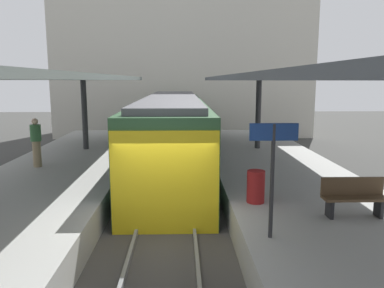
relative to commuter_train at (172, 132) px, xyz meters
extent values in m
plane|color=#383835|center=(0.00, -7.75, -1.73)|extent=(80.00, 80.00, 0.00)
cube|color=#9E9E99|center=(-3.80, -7.75, -1.23)|extent=(4.40, 28.00, 1.00)
cube|color=#9E9E99|center=(3.80, -7.75, -1.23)|extent=(4.40, 28.00, 1.00)
cube|color=#423F3D|center=(0.00, -7.75, -1.63)|extent=(3.20, 28.00, 0.20)
cube|color=slate|center=(-0.72, -7.75, -1.46)|extent=(0.08, 28.00, 0.14)
cube|color=slate|center=(0.72, -7.75, -1.46)|extent=(0.08, 28.00, 0.14)
cube|color=#2D5633|center=(0.00, 0.03, -0.08)|extent=(2.70, 15.35, 2.90)
cube|color=yellow|center=(0.00, -7.67, -0.23)|extent=(2.65, 0.08, 2.60)
cube|color=black|center=(-1.37, 0.03, 0.27)|extent=(0.04, 14.12, 0.76)
cube|color=black|center=(1.37, 0.03, 0.27)|extent=(0.04, 14.12, 0.76)
cube|color=#515156|center=(0.00, 0.03, 1.47)|extent=(2.16, 14.58, 0.20)
cylinder|color=#333335|center=(-3.80, -0.05, 0.77)|extent=(0.24, 0.24, 3.00)
cube|color=slate|center=(-3.80, -6.35, 2.35)|extent=(4.18, 21.00, 0.16)
cylinder|color=#333335|center=(3.80, -0.05, 0.76)|extent=(0.24, 0.24, 2.98)
cube|color=#3D4247|center=(3.80, -6.35, 2.34)|extent=(4.18, 21.00, 0.16)
cube|color=black|center=(3.66, -8.77, -0.53)|extent=(0.08, 0.32, 0.40)
cube|color=black|center=(4.76, -8.77, -0.53)|extent=(0.08, 0.32, 0.40)
cube|color=#4C3823|center=(4.21, -8.77, -0.30)|extent=(1.40, 0.40, 0.06)
cube|color=#4C3823|center=(4.21, -8.59, -0.07)|extent=(1.40, 0.06, 0.40)
cylinder|color=#262628|center=(2.10, -9.81, 0.37)|extent=(0.08, 0.08, 2.20)
cube|color=navy|center=(2.10, -9.81, 1.32)|extent=(0.90, 0.06, 0.32)
cylinder|color=maroon|center=(2.23, -7.67, -0.33)|extent=(0.44, 0.44, 0.80)
cylinder|color=#998460|center=(-4.63, -3.54, -0.27)|extent=(0.28, 0.28, 0.91)
cylinder|color=#386B3D|center=(-4.63, -3.54, 0.47)|extent=(0.36, 0.36, 0.57)
sphere|color=beige|center=(-4.63, -3.54, 0.86)|extent=(0.22, 0.22, 0.22)
cube|color=beige|center=(0.60, 12.25, 3.77)|extent=(18.00, 6.00, 11.00)
camera|label=1|loc=(0.40, -16.68, 2.26)|focal=35.56mm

